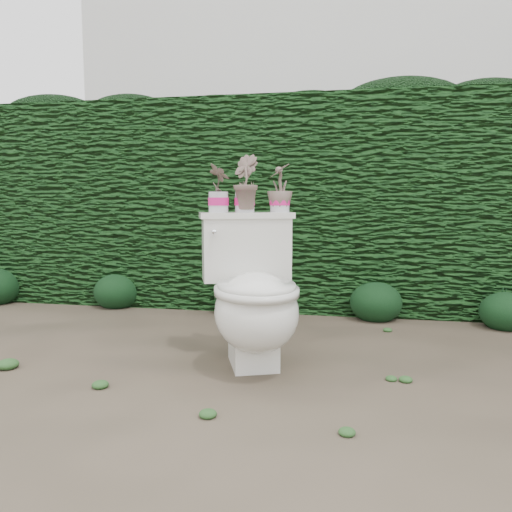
% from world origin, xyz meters
% --- Properties ---
extents(ground, '(60.00, 60.00, 0.00)m').
position_xyz_m(ground, '(0.00, 0.00, 0.00)').
color(ground, brown).
rests_on(ground, ground).
extents(hedge, '(8.00, 1.00, 1.60)m').
position_xyz_m(hedge, '(0.00, 1.60, 0.80)').
color(hedge, '#1D4E1A').
rests_on(hedge, ground).
extents(house_wall, '(8.00, 3.50, 4.00)m').
position_xyz_m(house_wall, '(0.60, 6.00, 2.00)').
color(house_wall, silver).
rests_on(house_wall, ground).
extents(toilet, '(0.66, 0.79, 0.78)m').
position_xyz_m(toilet, '(-0.08, -0.09, 0.36)').
color(toilet, silver).
rests_on(toilet, ground).
extents(potted_plant_left, '(0.15, 0.15, 0.24)m').
position_xyz_m(potted_plant_left, '(-0.30, 0.08, 0.90)').
color(potted_plant_left, '#247429').
rests_on(potted_plant_left, toilet).
extents(potted_plant_center, '(0.20, 0.21, 0.30)m').
position_xyz_m(potted_plant_center, '(-0.17, 0.13, 0.92)').
color(potted_plant_center, '#247429').
rests_on(potted_plant_center, toilet).
extents(potted_plant_right, '(0.17, 0.17, 0.25)m').
position_xyz_m(potted_plant_right, '(0.01, 0.20, 0.90)').
color(potted_plant_right, '#247429').
rests_on(potted_plant_right, toilet).
extents(liriope_clump_1, '(0.37, 0.37, 0.29)m').
position_xyz_m(liriope_clump_1, '(-1.43, 1.13, 0.15)').
color(liriope_clump_1, '#123415').
rests_on(liriope_clump_1, ground).
extents(liriope_clump_2, '(0.40, 0.40, 0.32)m').
position_xyz_m(liriope_clump_2, '(-0.41, 1.10, 0.16)').
color(liriope_clump_2, '#123415').
rests_on(liriope_clump_2, ground).
extents(liriope_clump_3, '(0.37, 0.37, 0.29)m').
position_xyz_m(liriope_clump_3, '(0.58, 1.08, 0.15)').
color(liriope_clump_3, '#123415').
rests_on(liriope_clump_3, ground).
extents(liriope_clump_4, '(0.33, 0.33, 0.27)m').
position_xyz_m(liriope_clump_4, '(1.41, 0.98, 0.13)').
color(liriope_clump_4, '#123415').
rests_on(liriope_clump_4, ground).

